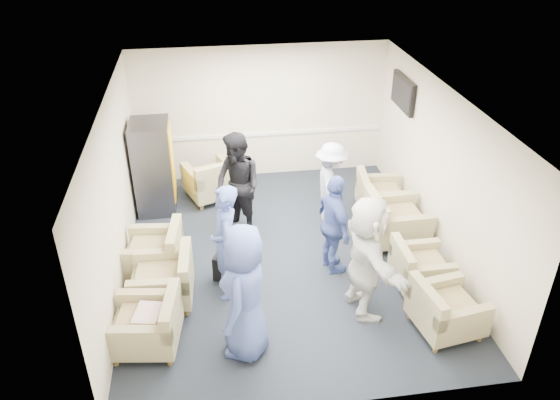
{
  "coord_description": "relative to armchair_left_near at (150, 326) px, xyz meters",
  "views": [
    {
      "loc": [
        -1.13,
        -7.2,
        5.29
      ],
      "look_at": [
        -0.03,
        0.2,
        0.95
      ],
      "focal_mm": 35.0,
      "sensor_mm": 36.0,
      "label": 1
    }
  ],
  "objects": [
    {
      "name": "vending_machine",
      "position": [
        -0.08,
        3.59,
        0.52
      ],
      "size": [
        0.7,
        0.81,
        1.72
      ],
      "color": "#494951",
      "rests_on": "floor"
    },
    {
      "name": "armchair_left_near",
      "position": [
        0.0,
        0.0,
        0.0
      ],
      "size": [
        0.95,
        0.95,
        0.67
      ],
      "rotation": [
        0.0,
        0.0,
        -1.71
      ],
      "color": "#978D61",
      "rests_on": "floor"
    },
    {
      "name": "person_front_left",
      "position": [
        1.23,
        -0.24,
        0.6
      ],
      "size": [
        0.87,
        1.07,
        1.88
      ],
      "primitive_type": "imported",
      "rotation": [
        0.0,
        0.0,
        -1.91
      ],
      "color": "#40539B",
      "rests_on": "floor"
    },
    {
      "name": "person_back_left",
      "position": [
        1.36,
        2.54,
        0.59
      ],
      "size": [
        1.08,
        1.13,
        1.84
      ],
      "primitive_type": "imported",
      "rotation": [
        0.0,
        0.0,
        -0.98
      ],
      "color": "black",
      "rests_on": "floor"
    },
    {
      "name": "front_wall",
      "position": [
        2.02,
        -1.28,
        1.01
      ],
      "size": [
        5.0,
        0.02,
        2.7
      ],
      "primitive_type": "cube",
      "color": "beige",
      "rests_on": "floor"
    },
    {
      "name": "floor",
      "position": [
        2.02,
        1.72,
        -0.34
      ],
      "size": [
        6.0,
        6.0,
        0.0
      ],
      "primitive_type": "plane",
      "color": "black",
      "rests_on": "ground"
    },
    {
      "name": "person_mid_right",
      "position": [
        2.72,
        1.27,
        0.49
      ],
      "size": [
        0.57,
        1.02,
        1.64
      ],
      "primitive_type": "imported",
      "rotation": [
        0.0,
        0.0,
        1.75
      ],
      "color": "#40539B",
      "rests_on": "floor"
    },
    {
      "name": "person_back_right",
      "position": [
        2.98,
        2.6,
        0.44
      ],
      "size": [
        0.64,
        1.04,
        1.55
      ],
      "primitive_type": "imported",
      "rotation": [
        0.0,
        0.0,
        1.51
      ],
      "color": "white",
      "rests_on": "floor"
    },
    {
      "name": "person_mid_left",
      "position": [
        1.06,
        0.94,
        0.55
      ],
      "size": [
        0.45,
        0.66,
        1.78
      ],
      "primitive_type": "imported",
      "rotation": [
        0.0,
        0.0,
        -1.6
      ],
      "color": "#40539B",
      "rests_on": "floor"
    },
    {
      "name": "armchair_left_mid",
      "position": [
        0.18,
        0.89,
        0.01
      ],
      "size": [
        0.91,
        0.91,
        0.69
      ],
      "rotation": [
        0.0,
        0.0,
        -1.62
      ],
      "color": "#978D61",
      "rests_on": "floor"
    },
    {
      "name": "right_wall",
      "position": [
        4.52,
        1.72,
        1.01
      ],
      "size": [
        0.02,
        6.0,
        2.7
      ],
      "primitive_type": "cube",
      "color": "beige",
      "rests_on": "floor"
    },
    {
      "name": "ceiling",
      "position": [
        2.02,
        1.72,
        2.36
      ],
      "size": [
        6.0,
        6.0,
        0.0
      ],
      "primitive_type": "plane",
      "rotation": [
        3.14,
        0.0,
        0.0
      ],
      "color": "white",
      "rests_on": "back_wall"
    },
    {
      "name": "person_front_right",
      "position": [
        2.93,
        0.29,
        0.58
      ],
      "size": [
        0.71,
        1.74,
        1.83
      ],
      "primitive_type": "imported",
      "rotation": [
        0.0,
        0.0,
        1.67
      ],
      "color": "silver",
      "rests_on": "floor"
    },
    {
      "name": "pillow",
      "position": [
        -0.01,
        0.01,
        0.17
      ],
      "size": [
        0.4,
        0.48,
        0.12
      ],
      "primitive_type": "cube",
      "rotation": [
        0.0,
        0.0,
        -1.78
      ],
      "color": "beige",
      "rests_on": "armchair_left_near"
    },
    {
      "name": "armchair_right_far",
      "position": [
        3.94,
        2.86,
        -0.01
      ],
      "size": [
        0.89,
        0.89,
        0.65
      ],
      "rotation": [
        0.0,
        0.0,
        1.47
      ],
      "color": "#978D61",
      "rests_on": "floor"
    },
    {
      "name": "chair_rail",
      "position": [
        2.02,
        4.7,
        0.56
      ],
      "size": [
        4.98,
        0.04,
        0.06
      ],
      "primitive_type": "cube",
      "color": "silver",
      "rests_on": "back_wall"
    },
    {
      "name": "armchair_right_near",
      "position": [
        3.88,
        -0.29,
        -0.01
      ],
      "size": [
        0.94,
        0.94,
        0.66
      ],
      "rotation": [
        0.0,
        0.0,
        1.73
      ],
      "color": "#978D61",
      "rests_on": "floor"
    },
    {
      "name": "armchair_right_midnear",
      "position": [
        3.89,
        0.69,
        -0.03
      ],
      "size": [
        0.78,
        0.78,
        0.62
      ],
      "rotation": [
        0.0,
        0.0,
        1.57
      ],
      "color": "#978D61",
      "rests_on": "floor"
    },
    {
      "name": "tv",
      "position": [
        4.45,
        3.52,
        1.71
      ],
      "size": [
        0.1,
        1.0,
        0.58
      ],
      "color": "black",
      "rests_on": "right_wall"
    },
    {
      "name": "armchair_right_midfar",
      "position": [
        3.9,
        1.9,
        0.04
      ],
      "size": [
        0.96,
        0.96,
        0.75
      ],
      "rotation": [
        0.0,
        0.0,
        1.6
      ],
      "color": "#978D61",
      "rests_on": "floor"
    },
    {
      "name": "back_wall",
      "position": [
        2.02,
        4.72,
        1.01
      ],
      "size": [
        5.0,
        0.02,
        2.7
      ],
      "primitive_type": "cube",
      "color": "beige",
      "rests_on": "floor"
    },
    {
      "name": "armchair_corner",
      "position": [
        0.96,
        3.82,
        0.02
      ],
      "size": [
        1.16,
        1.16,
        0.72
      ],
      "rotation": [
        0.0,
        0.0,
        3.5
      ],
      "color": "#978D61",
      "rests_on": "floor"
    },
    {
      "name": "armchair_left_far",
      "position": [
        0.02,
        1.64,
        -0.0
      ],
      "size": [
        0.93,
        0.93,
        0.67
      ],
      "rotation": [
        0.0,
        0.0,
        -1.69
      ],
      "color": "#978D61",
      "rests_on": "floor"
    },
    {
      "name": "backpack",
      "position": [
        1.02,
        1.26,
        -0.08
      ],
      "size": [
        0.35,
        0.3,
        0.49
      ],
      "rotation": [
        0.0,
        0.0,
        -0.43
      ],
      "color": "black",
      "rests_on": "floor"
    },
    {
      "name": "left_wall",
      "position": [
        -0.48,
        1.72,
        1.01
      ],
      "size": [
        0.02,
        6.0,
        2.7
      ],
      "primitive_type": "cube",
      "color": "beige",
      "rests_on": "floor"
    }
  ]
}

